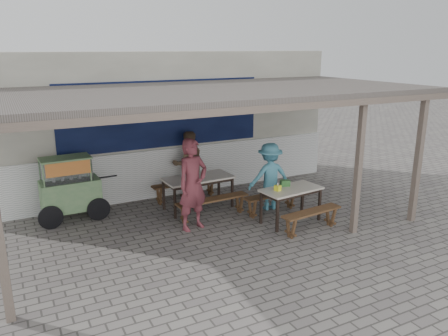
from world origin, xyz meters
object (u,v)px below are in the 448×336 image
patron_right_table (270,176)px  bench_left_wall (185,186)px  table_right (291,192)px  tissue_box (278,188)px  patron_wall_side (188,164)px  donation_box (285,183)px  table_left (198,180)px  condiment_jar (204,172)px  bench_left_street (213,203)px  bench_right_street (312,216)px  bench_right_wall (272,199)px  condiment_bowl (185,177)px  patron_street_side (193,185)px  vendor_cart (69,186)px

patron_right_table → bench_left_wall: bearing=-36.8°
table_right → tissue_box: (-0.34, 0.01, 0.14)m
patron_right_table → tissue_box: patron_right_table is taller
patron_wall_side → donation_box: patron_wall_side is taller
table_left → condiment_jar: (0.22, 0.18, 0.11)m
bench_left_street → patron_right_table: (1.41, -0.05, 0.43)m
table_right → bench_right_street: table_right is taller
bench_right_wall → donation_box: (0.04, -0.43, 0.48)m
bench_left_street → condiment_bowl: bearing=108.4°
patron_wall_side → bench_right_wall: bearing=128.7°
table_left → bench_left_wall: (-0.03, 0.70, -0.33)m
tissue_box → patron_street_side: bearing=159.2°
condiment_bowl → condiment_jar: bearing=9.9°
bench_right_street → vendor_cart: (-4.17, 2.89, 0.42)m
bench_left_street → bench_right_street: (1.44, -1.57, -0.01)m
table_right → patron_street_side: size_ratio=0.71×
bench_right_street → tissue_box: size_ratio=12.45×
bench_right_street → condiment_jar: (-1.25, 2.45, 0.45)m
bench_right_wall → tissue_box: (-0.28, -0.62, 0.47)m
tissue_box → bench_left_street: bearing=137.9°
bench_right_wall → patron_street_side: patron_street_side is taller
bench_right_street → condiment_jar: condiment_jar is taller
condiment_bowl → vendor_cart: bearing=167.7°
patron_street_side → condiment_bowl: 1.16m
patron_street_side → patron_right_table: size_ratio=1.22×
bench_right_street → tissue_box: tissue_box is taller
tissue_box → condiment_jar: size_ratio=1.45×
vendor_cart → patron_right_table: (4.15, -1.37, 0.02)m
bench_right_street → condiment_jar: size_ratio=18.02×
table_right → bench_right_street: bearing=-90.0°
bench_right_street → tissue_box: bearing=116.7°
condiment_jar → condiment_bowl: condiment_jar is taller
table_right → patron_wall_side: 2.85m
bench_right_wall → condiment_bowl: 2.01m
bench_right_wall → condiment_jar: condiment_jar is taller
patron_wall_side → patron_right_table: (1.30, -1.66, -0.05)m
bench_right_street → patron_wall_side: (-1.32, 3.18, 0.49)m
vendor_cart → tissue_box: size_ratio=15.36×
bench_right_street → donation_box: 0.95m
table_right → vendor_cart: (-4.11, 2.26, 0.09)m
vendor_cart → patron_wall_side: bearing=3.5°
bench_right_street → donation_box: size_ratio=7.31×
patron_wall_side → condiment_jar: patron_wall_side is taller
table_right → patron_right_table: patron_right_table is taller
patron_street_side → condiment_jar: bearing=42.2°
condiment_jar → table_right: bearing=-57.0°
table_left → table_right: 2.16m
bench_left_street → condiment_bowl: (-0.30, 0.79, 0.43)m
patron_right_table → condiment_jar: 1.53m
table_left → patron_wall_side: 0.94m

